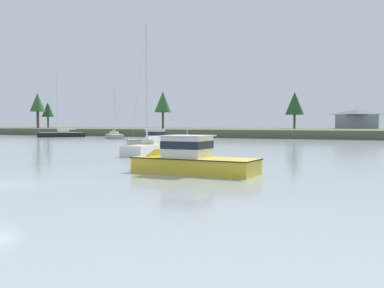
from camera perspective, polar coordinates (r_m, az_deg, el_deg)
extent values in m
cube|color=#4C563D|center=(108.02, 16.17, 1.53)|extent=(242.01, 53.37, 1.63)
cube|color=gray|center=(83.14, -10.29, 0.80)|extent=(7.33, 7.45, 1.36)
cube|color=#CCB78E|center=(83.12, -10.29, 1.28)|extent=(6.78, 6.91, 0.04)
cube|color=silver|center=(83.52, -10.34, 1.47)|extent=(2.33, 2.33, 0.48)
cylinder|color=silver|center=(82.50, -10.25, 4.48)|extent=(0.16, 0.16, 9.20)
cylinder|color=silver|center=(84.07, -10.40, 1.71)|extent=(2.34, 2.41, 0.13)
cylinder|color=silver|center=(84.07, -10.40, 1.74)|extent=(2.12, 2.19, 0.14)
cylinder|color=#999999|center=(80.91, -10.08, 4.50)|extent=(2.27, 2.34, 9.16)
cube|color=gold|center=(24.37, 0.40, -3.44)|extent=(7.23, 2.79, 1.38)
cone|color=gold|center=(26.18, -6.57, -3.03)|extent=(2.09, 2.32, 2.23)
cube|color=black|center=(24.31, 0.40, -1.90)|extent=(7.38, 2.89, 0.05)
cube|color=silver|center=(24.50, -0.64, -0.37)|extent=(2.44, 2.09, 1.21)
cube|color=#19232D|center=(24.50, -0.64, -0.09)|extent=(2.49, 2.13, 0.44)
cube|color=beige|center=(24.48, -0.64, 1.11)|extent=(2.74, 2.42, 0.06)
cylinder|color=silver|center=(24.47, -0.65, 2.63)|extent=(0.03, 0.03, 1.24)
cube|color=beige|center=(56.07, -5.37, -0.01)|extent=(6.56, 4.95, 1.21)
cone|color=beige|center=(56.05, -2.18, 0.00)|extent=(2.50, 2.61, 2.02)
cube|color=black|center=(56.04, -5.37, 0.58)|extent=(6.71, 5.08, 0.05)
cube|color=silver|center=(56.01, -4.90, 1.28)|extent=(3.12, 2.81, 1.31)
cube|color=#19232D|center=(56.01, -4.90, 1.42)|extent=(3.19, 2.86, 0.47)
cube|color=beige|center=(56.00, -4.91, 1.99)|extent=(3.53, 3.21, 0.06)
cylinder|color=silver|center=(55.99, -4.91, 2.55)|extent=(0.03, 0.03, 1.04)
cube|color=black|center=(96.04, -17.01, 0.99)|extent=(8.93, 8.86, 1.57)
cube|color=#CCB78E|center=(96.02, -17.02, 1.47)|extent=(8.27, 8.21, 0.04)
cube|color=silver|center=(96.04, -16.73, 1.66)|extent=(2.79, 2.79, 0.59)
cylinder|color=silver|center=(96.08, -17.54, 5.31)|extent=(0.20, 0.20, 12.87)
cylinder|color=silver|center=(96.07, -16.32, 1.90)|extent=(2.89, 2.86, 0.16)
cylinder|color=silver|center=(96.07, -16.32, 1.93)|extent=(2.60, 2.57, 0.14)
cylinder|color=#999999|center=(96.03, -18.71, 5.28)|extent=(2.81, 2.77, 12.82)
cube|color=white|center=(39.71, -5.63, -1.18)|extent=(2.70, 7.96, 1.52)
cube|color=#CCB78E|center=(39.67, -5.63, -0.05)|extent=(2.42, 7.47, 0.04)
cube|color=silver|center=(40.01, -5.39, 0.34)|extent=(1.42, 1.83, 0.47)
cylinder|color=silver|center=(39.22, -6.06, 7.95)|extent=(0.16, 0.16, 10.94)
cylinder|color=silver|center=(40.49, -5.07, 0.84)|extent=(0.42, 3.12, 0.12)
cylinder|color=silver|center=(40.49, -5.07, 0.91)|extent=(0.40, 2.81, 0.14)
cylinder|color=#999999|center=(37.83, -7.10, 8.10)|extent=(0.31, 3.12, 10.90)
cylinder|color=brown|center=(129.43, -19.86, 3.70)|extent=(0.74, 0.74, 7.63)
cone|color=#2D602D|center=(129.55, -19.88, 5.26)|extent=(4.28, 4.28, 5.23)
cylinder|color=brown|center=(140.91, -18.64, 3.20)|extent=(0.53, 0.53, 5.54)
cone|color=#1E4723|center=(140.98, -18.65, 4.39)|extent=(3.75, 3.75, 4.58)
cylinder|color=brown|center=(104.44, -3.90, 3.84)|extent=(0.53, 0.53, 6.54)
cone|color=#2D602D|center=(104.55, -3.90, 5.63)|extent=(4.13, 4.13, 5.05)
cylinder|color=brown|center=(110.44, 13.50, 3.51)|extent=(0.54, 0.54, 5.80)
cone|color=#235128|center=(110.55, 13.52, 5.31)|extent=(4.66, 4.66, 5.70)
cube|color=gray|center=(117.16, 21.18, 2.81)|extent=(9.92, 8.90, 3.58)
pyramid|color=#47474C|center=(117.20, 21.20, 4.02)|extent=(10.71, 9.61, 1.35)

